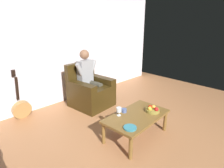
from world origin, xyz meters
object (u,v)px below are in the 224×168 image
(armchair, at_px, (90,92))
(wine_glass_near, at_px, (119,110))
(fruit_bowl, at_px, (152,109))
(candle_jar, at_px, (124,110))
(coffee_table, at_px, (136,118))
(person_seated, at_px, (89,77))
(guitar, at_px, (21,108))
(decorative_dish, at_px, (130,128))

(armchair, xyz_separation_m, wine_glass_near, (0.45, 1.33, 0.17))
(fruit_bowl, xyz_separation_m, candle_jar, (0.36, -0.33, -0.01))
(coffee_table, bearing_deg, person_seated, -98.51)
(guitar, xyz_separation_m, wine_glass_near, (-0.92, 1.82, 0.28))
(decorative_dish, relative_size, candle_jar, 2.21)
(armchair, height_order, wine_glass_near, armchair)
(coffee_table, xyz_separation_m, wine_glass_near, (0.21, -0.20, 0.15))
(armchair, relative_size, fruit_bowl, 4.06)
(armchair, xyz_separation_m, decorative_dish, (0.62, 1.72, 0.08))
(guitar, bearing_deg, candle_jar, 120.48)
(person_seated, height_order, fruit_bowl, person_seated)
(wine_glass_near, bearing_deg, fruit_bowl, 148.69)
(fruit_bowl, bearing_deg, person_seated, -87.82)
(fruit_bowl, bearing_deg, decorative_dish, 6.44)
(coffee_table, distance_m, wine_glass_near, 0.33)
(person_seated, xyz_separation_m, wine_glass_near, (0.45, 1.36, -0.18))
(wine_glass_near, xyz_separation_m, candle_jar, (-0.15, -0.02, -0.06))
(candle_jar, bearing_deg, guitar, -59.52)
(decorative_dish, distance_m, candle_jar, 0.51)
(guitar, distance_m, wine_glass_near, 2.06)
(armchair, height_order, coffee_table, armchair)
(armchair, bearing_deg, wine_glass_near, 65.92)
(person_seated, bearing_deg, decorative_dish, 65.02)
(armchair, relative_size, coffee_table, 0.85)
(armchair, height_order, fruit_bowl, armchair)
(wine_glass_near, height_order, candle_jar, wine_glass_near)
(decorative_dish, bearing_deg, candle_jar, -128.31)
(guitar, distance_m, decorative_dish, 2.34)
(wine_glass_near, bearing_deg, coffee_table, 136.28)
(coffee_table, height_order, candle_jar, candle_jar)
(guitar, bearing_deg, coffee_table, 119.16)
(fruit_bowl, relative_size, decorative_dish, 1.23)
(armchair, xyz_separation_m, person_seated, (0.00, -0.03, 0.35))
(fruit_bowl, bearing_deg, coffee_table, -19.80)
(guitar, xyz_separation_m, decorative_dish, (-0.75, 2.21, 0.19))
(guitar, relative_size, candle_jar, 11.28)
(coffee_table, relative_size, guitar, 1.15)
(armchair, distance_m, person_seated, 0.35)
(person_seated, xyz_separation_m, fruit_bowl, (-0.06, 1.67, -0.24))
(person_seated, bearing_deg, candle_jar, 71.92)
(guitar, xyz_separation_m, fruit_bowl, (-1.43, 2.13, 0.22))
(armchair, distance_m, fruit_bowl, 1.65)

